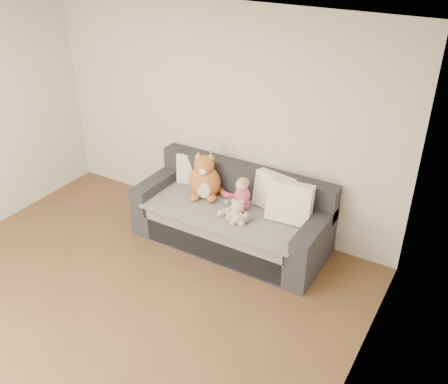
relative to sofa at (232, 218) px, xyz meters
name	(u,v)px	position (x,y,z in m)	size (l,w,h in m)	color
room_shell	(90,195)	(-0.45, -1.64, 0.99)	(5.00, 5.00, 5.00)	brown
sofa	(232,218)	(0.00, 0.00, 0.00)	(2.20, 0.94, 0.85)	#2A2A2F
cushion_left	(194,168)	(-0.70, 0.27, 0.35)	(0.44, 0.33, 0.38)	white
cushion_right_back	(274,192)	(0.40, 0.20, 0.37)	(0.48, 0.28, 0.43)	white
cushion_right_front	(290,202)	(0.66, 0.06, 0.38)	(0.50, 0.26, 0.46)	white
toddler	(240,197)	(0.11, -0.03, 0.33)	(0.27, 0.41, 0.40)	#C44556
plush_cat	(205,180)	(-0.40, 0.04, 0.38)	(0.46, 0.47, 0.58)	#AD4926
teddy_bear	(238,213)	(0.21, -0.27, 0.28)	(0.22, 0.19, 0.30)	tan
plush_cow	(245,216)	(0.27, -0.21, 0.23)	(0.13, 0.19, 0.16)	white
sippy_cup	(234,216)	(0.17, -0.26, 0.23)	(0.12, 0.09, 0.13)	#733694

